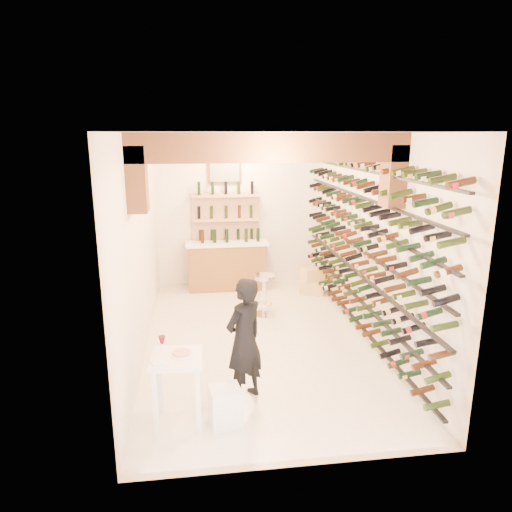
{
  "coord_description": "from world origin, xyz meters",
  "views": [
    {
      "loc": [
        -0.96,
        -6.88,
        3.18
      ],
      "look_at": [
        0.0,
        0.3,
        1.3
      ],
      "focal_mm": 33.05,
      "sensor_mm": 36.0,
      "label": 1
    }
  ],
  "objects": [
    {
      "name": "back_shelving",
      "position": [
        -0.3,
        2.89,
        1.17
      ],
      "size": [
        1.4,
        0.31,
        2.73
      ],
      "color": "tan",
      "rests_on": "ground"
    },
    {
      "name": "crate_upper",
      "position": [
        1.4,
        2.08,
        0.42
      ],
      "size": [
        0.5,
        0.41,
        0.25
      ],
      "primitive_type": "cube",
      "rotation": [
        0.0,
        0.0,
        0.29
      ],
      "color": "#D7B276",
      "rests_on": "crate_lower"
    },
    {
      "name": "white_stool",
      "position": [
        -0.68,
        -2.17,
        0.21
      ],
      "size": [
        0.39,
        0.39,
        0.43
      ],
      "primitive_type": "cube",
      "rotation": [
        0.0,
        0.0,
        0.15
      ],
      "color": "white",
      "rests_on": "ground"
    },
    {
      "name": "ground",
      "position": [
        0.0,
        0.0,
        0.0
      ],
      "size": [
        6.0,
        6.0,
        0.0
      ],
      "primitive_type": "plane",
      "color": "#EEE4CD",
      "rests_on": "ground"
    },
    {
      "name": "crate_lower",
      "position": [
        1.4,
        2.08,
        0.15
      ],
      "size": [
        0.57,
        0.48,
        0.29
      ],
      "primitive_type": "cube",
      "rotation": [
        0.0,
        0.0,
        -0.32
      ],
      "color": "#D7B276",
      "rests_on": "ground"
    },
    {
      "name": "wine_rack",
      "position": [
        1.53,
        0.0,
        1.55
      ],
      "size": [
        0.32,
        5.7,
        2.56
      ],
      "color": "black",
      "rests_on": "ground"
    },
    {
      "name": "chrome_barstool",
      "position": [
        0.24,
        1.0,
        0.44
      ],
      "size": [
        0.4,
        0.4,
        0.77
      ],
      "rotation": [
        0.0,
        0.0,
        -0.19
      ],
      "color": "silver",
      "rests_on": "ground"
    },
    {
      "name": "person",
      "position": [
        -0.41,
        -1.68,
        0.78
      ],
      "size": [
        0.68,
        0.65,
        1.56
      ],
      "primitive_type": "imported",
      "rotation": [
        0.0,
        0.0,
        3.83
      ],
      "color": "black",
      "rests_on": "ground"
    },
    {
      "name": "tasting_table",
      "position": [
        -1.2,
        -2.08,
        0.67
      ],
      "size": [
        0.58,
        0.58,
        0.99
      ],
      "rotation": [
        0.0,
        0.0,
        -0.04
      ],
      "color": "white",
      "rests_on": "ground"
    },
    {
      "name": "room_shell",
      "position": [
        0.0,
        -0.26,
        2.25
      ],
      "size": [
        3.52,
        6.02,
        3.21
      ],
      "color": "#F1E2D1",
      "rests_on": "ground"
    },
    {
      "name": "back_counter",
      "position": [
        -0.3,
        2.65,
        0.53
      ],
      "size": [
        1.7,
        0.62,
        1.29
      ],
      "color": "brown",
      "rests_on": "ground"
    }
  ]
}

